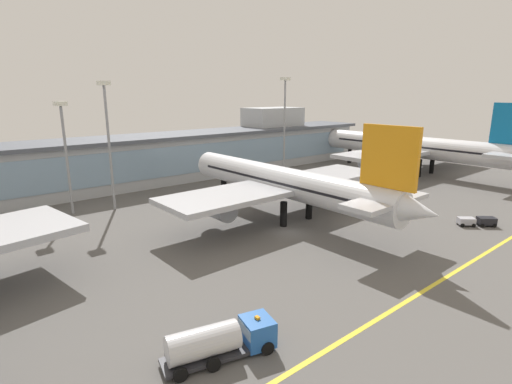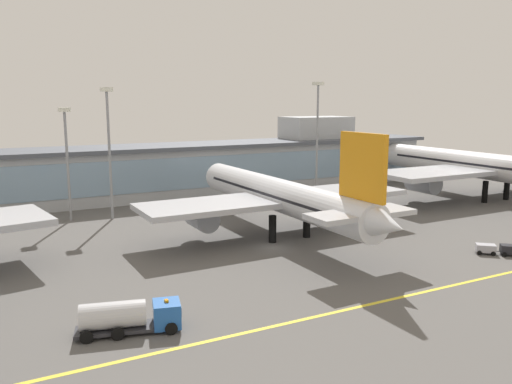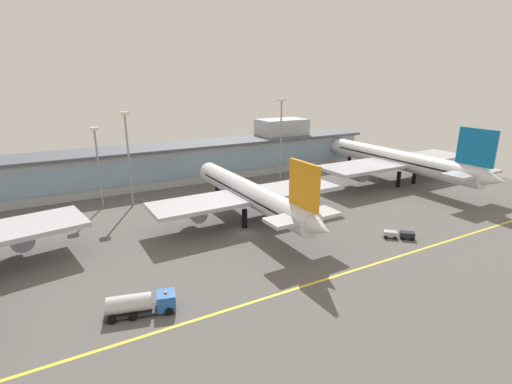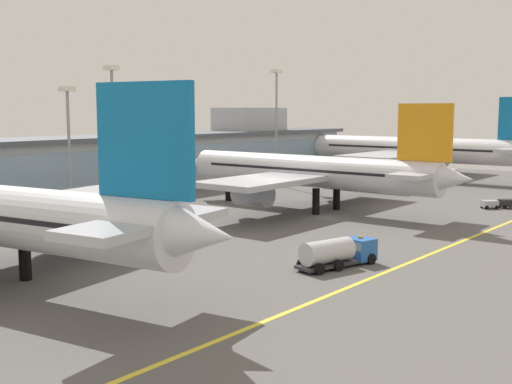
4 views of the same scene
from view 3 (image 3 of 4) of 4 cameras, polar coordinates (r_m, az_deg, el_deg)
name	(u,v)px [view 3 (image 3 of 4)]	position (r m, az deg, el deg)	size (l,w,h in m)	color
ground_plane	(244,233)	(75.85, -1.75, -6.16)	(180.00, 180.00, 0.00)	#5B5956
taxiway_centreline_stripe	(312,284)	(59.19, 8.34, -13.43)	(144.00, 0.50, 0.01)	yellow
terminal_building	(181,161)	(114.24, -11.13, 4.56)	(130.17, 14.00, 16.07)	#ADB2B7
airliner_near_right	(250,194)	(80.31, -0.92, -0.29)	(42.13, 51.15, 16.38)	black
airliner_far_right	(398,160)	(117.34, 20.53, 4.48)	(50.32, 59.94, 18.18)	black
fuel_tanker_truck	(143,303)	(53.57, -16.58, -15.66)	(9.36, 4.76, 2.90)	black
baggage_tug_near	(399,234)	(78.17, 20.67, -5.96)	(5.20, 4.88, 1.40)	black
apron_light_mast_west	(97,154)	(94.45, -22.71, 5.27)	(1.80, 1.80, 18.87)	gray
apron_light_mast_centre	(127,145)	(93.12, -18.69, 6.70)	(1.80, 1.80, 22.13)	gray
apron_light_mast_east	(281,128)	(110.68, 3.78, 9.51)	(1.80, 1.80, 23.74)	gray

